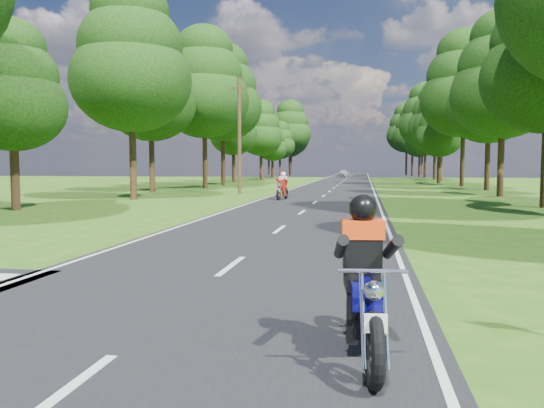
# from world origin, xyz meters

# --- Properties ---
(ground) EXTENTS (160.00, 160.00, 0.00)m
(ground) POSITION_xyz_m (0.00, 0.00, 0.00)
(ground) COLOR #285112
(ground) RESTS_ON ground
(main_road) EXTENTS (7.00, 140.00, 0.02)m
(main_road) POSITION_xyz_m (0.00, 50.00, 0.01)
(main_road) COLOR black
(main_road) RESTS_ON ground
(road_markings) EXTENTS (7.40, 140.00, 0.01)m
(road_markings) POSITION_xyz_m (-0.14, 48.13, 0.02)
(road_markings) COLOR silver
(road_markings) RESTS_ON main_road
(treeline) EXTENTS (40.00, 115.35, 14.78)m
(treeline) POSITION_xyz_m (1.43, 60.06, 8.25)
(treeline) COLOR black
(treeline) RESTS_ON ground
(telegraph_pole) EXTENTS (1.20, 0.26, 8.00)m
(telegraph_pole) POSITION_xyz_m (-6.00, 28.00, 4.07)
(telegraph_pole) COLOR #382616
(telegraph_pole) RESTS_ON ground
(rider_near_blue) EXTENTS (0.88, 2.06, 1.67)m
(rider_near_blue) POSITION_xyz_m (2.57, -2.52, 0.86)
(rider_near_blue) COLOR #0C0B7C
(rider_near_blue) RESTS_ON main_road
(rider_far_red) EXTENTS (0.87, 1.98, 1.60)m
(rider_far_red) POSITION_xyz_m (-2.08, 22.10, 0.82)
(rider_far_red) COLOR #B51E0D
(rider_far_red) RESTS_ON main_road
(distant_car) EXTENTS (2.18, 3.86, 1.24)m
(distant_car) POSITION_xyz_m (-0.78, 80.38, 0.64)
(distant_car) COLOR silver
(distant_car) RESTS_ON main_road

